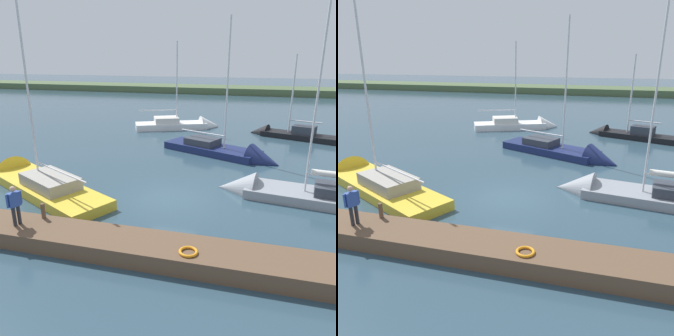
% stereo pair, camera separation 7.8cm
% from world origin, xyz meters
% --- Properties ---
extents(ground_plane, '(200.00, 200.00, 0.00)m').
position_xyz_m(ground_plane, '(0.00, 0.00, 0.00)').
color(ground_plane, '#2D4756').
extents(far_shoreline, '(180.00, 8.00, 2.40)m').
position_xyz_m(far_shoreline, '(0.00, -51.93, 0.00)').
color(far_shoreline, '#4C603D').
rests_on(far_shoreline, ground_plane).
extents(dock_pier, '(27.19, 1.84, 0.65)m').
position_xyz_m(dock_pier, '(0.00, 5.31, 0.33)').
color(dock_pier, brown).
rests_on(dock_pier, ground_plane).
extents(mooring_post_near, '(0.17, 0.17, 0.64)m').
position_xyz_m(mooring_post_near, '(4.08, 4.67, 0.97)').
color(mooring_post_near, brown).
rests_on(mooring_post_near, dock_pier).
extents(life_ring_buoy, '(0.66, 0.66, 0.10)m').
position_xyz_m(life_ring_buoy, '(-2.16, 5.68, 0.70)').
color(life_ring_buoy, orange).
rests_on(life_ring_buoy, dock_pier).
extents(sailboat_outer_mooring, '(7.81, 4.27, 7.93)m').
position_xyz_m(sailboat_outer_mooring, '(-6.60, -15.92, 0.16)').
color(sailboat_outer_mooring, black).
rests_on(sailboat_outer_mooring, ground_plane).
extents(sailboat_mid_channel, '(10.39, 7.03, 11.09)m').
position_xyz_m(sailboat_mid_channel, '(7.98, 0.17, 0.10)').
color(sailboat_mid_channel, gold).
rests_on(sailboat_mid_channel, ground_plane).
extents(sailboat_far_left, '(8.58, 5.33, 9.15)m').
position_xyz_m(sailboat_far_left, '(3.06, -17.35, 0.21)').
color(sailboat_far_left, white).
rests_on(sailboat_far_left, ground_plane).
extents(sailboat_behind_pier, '(9.05, 5.69, 10.58)m').
position_xyz_m(sailboat_behind_pier, '(-2.28, -8.46, 0.12)').
color(sailboat_behind_pier, navy).
rests_on(sailboat_behind_pier, ground_plane).
extents(sailboat_far_right, '(9.86, 3.58, 12.28)m').
position_xyz_m(sailboat_far_right, '(-6.31, -1.62, 0.12)').
color(sailboat_far_right, gray).
rests_on(sailboat_far_right, ground_plane).
extents(person_on_dock, '(0.38, 0.58, 1.62)m').
position_xyz_m(person_on_dock, '(4.72, 5.45, 1.58)').
color(person_on_dock, '#28282D').
rests_on(person_on_dock, dock_pier).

